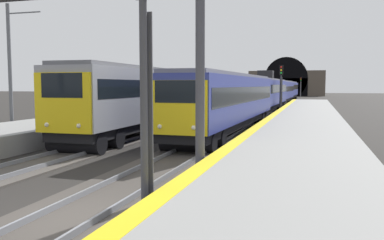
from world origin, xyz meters
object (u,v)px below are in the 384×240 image
(train_main_approaching, at_px, (274,92))
(train_adjacent_platform, at_px, (221,91))
(railway_signal_far, at_px, (301,85))
(railway_signal_mid, at_px, (281,85))
(railway_signal_near, at_px, (144,77))
(overhead_signal_gantry, at_px, (67,19))
(catenary_mast_near, at_px, (10,68))

(train_main_approaching, relative_size, train_adjacent_platform, 1.31)
(train_main_approaching, height_order, railway_signal_far, railway_signal_far)
(railway_signal_mid, bearing_deg, train_adjacent_platform, -101.06)
(railway_signal_near, height_order, railway_signal_far, railway_signal_near)
(railway_signal_mid, xyz_separation_m, railway_signal_far, (63.46, 0.00, -0.06))
(train_adjacent_platform, distance_m, railway_signal_far, 62.51)
(overhead_signal_gantry, bearing_deg, catenary_mast_near, 48.21)
(railway_signal_mid, bearing_deg, catenary_mast_near, -31.47)
(overhead_signal_gantry, xyz_separation_m, catenary_mast_near, (8.88, 9.94, -1.12))
(railway_signal_mid, bearing_deg, railway_signal_near, 0.00)
(railway_signal_mid, relative_size, overhead_signal_gantry, 0.56)
(railway_signal_mid, distance_m, overhead_signal_gantry, 32.57)
(train_main_approaching, xyz_separation_m, overhead_signal_gantry, (-44.27, 2.48, 3.04))
(train_main_approaching, xyz_separation_m, train_adjacent_platform, (-10.73, 4.96, 0.18))
(train_adjacent_platform, distance_m, railway_signal_mid, 6.99)
(railway_signal_mid, height_order, catenary_mast_near, catenary_mast_near)
(railway_signal_mid, bearing_deg, railway_signal_far, -180.00)
(train_adjacent_platform, bearing_deg, overhead_signal_gantry, 3.82)
(railway_signal_mid, bearing_deg, overhead_signal_gantry, -7.68)
(train_main_approaching, relative_size, railway_signal_far, 15.88)
(catenary_mast_near, bearing_deg, railway_signal_near, -131.73)
(overhead_signal_gantry, relative_size, catenary_mast_near, 1.16)
(railway_signal_near, distance_m, catenary_mast_near, 19.15)
(railway_signal_near, bearing_deg, train_main_approaching, -177.79)
(train_main_approaching, distance_m, railway_signal_far, 51.44)
(railway_signal_near, bearing_deg, train_adjacent_platform, -169.66)
(railway_signal_near, distance_m, railway_signal_mid, 36.06)
(train_adjacent_platform, distance_m, railway_signal_near, 38.02)
(train_adjacent_platform, relative_size, overhead_signal_gantry, 6.60)
(train_main_approaching, bearing_deg, catenary_mast_near, -17.84)
(train_main_approaching, distance_m, railway_signal_mid, 12.24)
(railway_signal_near, height_order, catenary_mast_near, catenary_mast_near)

